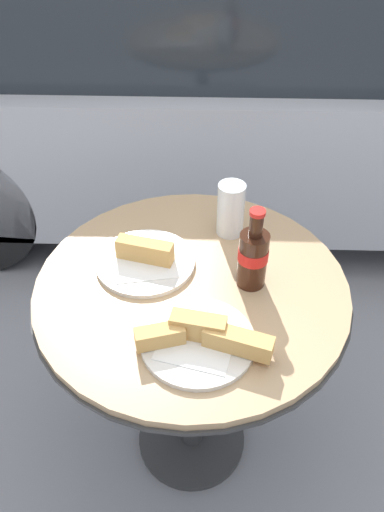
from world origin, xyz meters
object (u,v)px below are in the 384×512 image
at_px(bistro_table, 192,322).
at_px(parked_car, 237,68).
at_px(lunch_plate_far, 201,338).
at_px(cola_bottle_left, 253,256).
at_px(lunch_plate_near, 145,259).
at_px(drinking_glass, 231,211).

bearing_deg(bistro_table, parked_car, 83.98).
relative_size(lunch_plate_far, parked_car, 0.07).
height_order(cola_bottle_left, parked_car, parked_car).
xyz_separation_m(lunch_plate_far, parked_car, (0.15, 1.80, -0.12)).
bearing_deg(lunch_plate_near, cola_bottle_left, -12.82).
bearing_deg(bistro_table, lunch_plate_near, 151.22).
xyz_separation_m(lunch_plate_near, lunch_plate_far, (0.14, -0.25, 0.01)).
bearing_deg(lunch_plate_near, parked_car, 79.63).
xyz_separation_m(lunch_plate_near, parked_car, (0.28, 1.56, -0.11)).
bearing_deg(cola_bottle_left, drinking_glass, 103.18).
bearing_deg(lunch_plate_far, bistro_table, 97.82).
height_order(bistro_table, lunch_plate_far, lunch_plate_far).
bearing_deg(drinking_glass, lunch_plate_near, -147.44).
xyz_separation_m(cola_bottle_left, lunch_plate_near, (-0.25, 0.06, -0.07)).
height_order(lunch_plate_far, parked_car, parked_car).
bearing_deg(lunch_plate_near, lunch_plate_far, -60.50).
relative_size(cola_bottle_left, drinking_glass, 1.43).
distance_m(cola_bottle_left, parked_car, 1.63).
distance_m(bistro_table, drinking_glass, 0.30).
relative_size(lunch_plate_near, lunch_plate_far, 0.85).
distance_m(bistro_table, parked_car, 1.63).
distance_m(lunch_plate_far, parked_car, 1.81).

